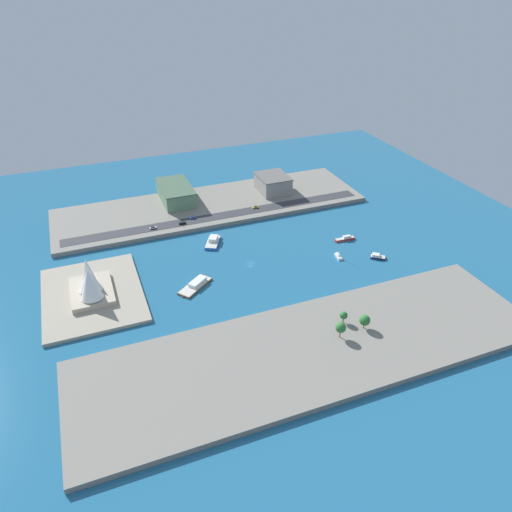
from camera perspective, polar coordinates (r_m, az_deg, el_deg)
name	(u,v)px	position (r m, az deg, el deg)	size (l,w,h in m)	color
ground_plane	(251,263)	(311.99, -0.65, -0.85)	(440.00, 440.00, 0.00)	#23668E
quay_west	(313,349)	(247.37, 6.78, -10.87)	(70.00, 240.00, 3.10)	gray
quay_east	(211,205)	(384.77, -5.35, 5.98)	(70.00, 240.00, 3.10)	gray
peninsula_point	(93,295)	(297.79, -18.78, -4.34)	(73.16, 55.92, 2.00)	#A89E89
road_strip	(220,216)	(364.31, -4.32, 4.76)	(11.12, 228.00, 0.15)	#38383D
catamaran_blue	(213,242)	(334.15, -5.11, 1.72)	(19.92, 15.75, 4.25)	blue
sailboat_small_white	(339,256)	(321.95, 9.75, -0.03)	(9.22, 3.73, 11.41)	white
patrol_launch_navy	(378,257)	(326.41, 14.19, -0.07)	(9.19, 10.29, 3.04)	#1E284C
tugboat_red	(345,239)	(342.65, 10.48, 2.04)	(3.61, 15.76, 3.30)	red
barge_flat_brown	(196,285)	(291.94, -7.14, -3.39)	(21.36, 23.97, 3.41)	brown
carpark_squat_concrete	(273,183)	(401.98, 2.01, 8.59)	(28.45, 24.18, 13.67)	gray
terminal_long_green	(176,193)	(390.83, -9.49, 7.38)	(43.41, 24.00, 12.69)	slate
suv_black	(182,223)	(355.47, -8.73, 3.88)	(1.88, 5.15, 1.56)	black
hatchback_blue	(193,218)	(361.91, -7.51, 4.52)	(1.97, 4.64, 1.62)	black
van_white	(153,228)	(352.81, -12.10, 3.30)	(1.87, 4.79, 1.66)	black
taxi_yellow_cab	(255,207)	(374.83, -0.08, 5.81)	(2.12, 4.73, 1.50)	black
traffic_light_waterfront	(183,221)	(350.00, -8.60, 4.06)	(0.36, 0.36, 6.50)	black
opera_landmark	(90,283)	(291.46, -19.06, -3.07)	(33.69, 23.74, 21.05)	#BCAD93
park_tree_cluster	(352,322)	(255.41, 11.28, -7.68)	(14.66, 20.99, 8.95)	brown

